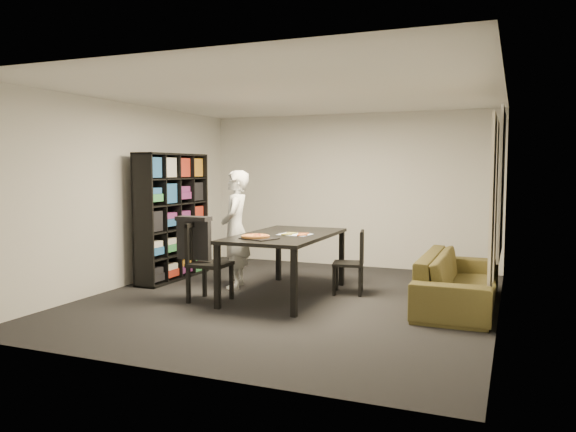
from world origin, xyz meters
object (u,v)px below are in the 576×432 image
at_px(chair_left, 203,256).
at_px(chair_right, 354,258).
at_px(bookshelf, 173,217).
at_px(pepperoni_pizza, 255,236).
at_px(sofa, 459,280).
at_px(person, 235,229).
at_px(baking_tray, 259,238).
at_px(dining_table, 285,240).

bearing_deg(chair_left, chair_right, -57.03).
distance_m(bookshelf, pepperoni_pizza, 2.10).
bearing_deg(bookshelf, sofa, -1.65).
relative_size(person, sofa, 0.76).
relative_size(bookshelf, pepperoni_pizza, 5.43).
bearing_deg(baking_tray, chair_right, 49.04).
relative_size(chair_left, chair_right, 1.16).
distance_m(chair_left, chair_right, 2.00).
bearing_deg(baking_tray, dining_table, 80.22).
relative_size(chair_left, sofa, 0.46).
distance_m(baking_tray, sofa, 2.49).
height_order(bookshelf, pepperoni_pizza, bookshelf).
xyz_separation_m(chair_right, pepperoni_pizza, (-0.97, -1.02, 0.36)).
bearing_deg(chair_left, person, -0.54).
relative_size(chair_right, baking_tray, 2.13).
bearing_deg(chair_left, baking_tray, -86.91).
relative_size(dining_table, sofa, 0.90).
xyz_separation_m(person, sofa, (3.02, 0.07, -0.51)).
xyz_separation_m(dining_table, chair_left, (-0.86, -0.63, -0.18)).
relative_size(chair_right, pepperoni_pizza, 2.44).
bearing_deg(bookshelf, chair_left, -42.47).
distance_m(bookshelf, dining_table, 2.07).
xyz_separation_m(chair_left, person, (0.00, 0.87, 0.26)).
xyz_separation_m(chair_left, chair_right, (1.67, 1.09, -0.08)).
xyz_separation_m(dining_table, baking_tray, (-0.10, -0.59, 0.08)).
xyz_separation_m(dining_table, sofa, (2.17, 0.31, -0.43)).
xyz_separation_m(pepperoni_pizza, sofa, (2.33, 0.87, -0.53)).
xyz_separation_m(chair_right, sofa, (1.36, -0.15, -0.17)).
relative_size(bookshelf, dining_table, 0.96).
bearing_deg(chair_left, sofa, -72.99).
distance_m(chair_left, baking_tray, 0.80).
relative_size(baking_tray, sofa, 0.18).
relative_size(baking_tray, pepperoni_pizza, 1.14).
xyz_separation_m(bookshelf, sofa, (4.18, -0.12, -0.63)).
bearing_deg(chair_left, dining_table, -54.00).
height_order(bookshelf, chair_right, bookshelf).
bearing_deg(dining_table, sofa, 8.12).
xyz_separation_m(chair_left, pepperoni_pizza, (0.70, 0.07, 0.28)).
distance_m(bookshelf, baking_tray, 2.17).
xyz_separation_m(person, pepperoni_pizza, (0.69, -0.80, 0.02)).
bearing_deg(person, chair_right, 78.89).
distance_m(person, baking_tray, 1.12).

